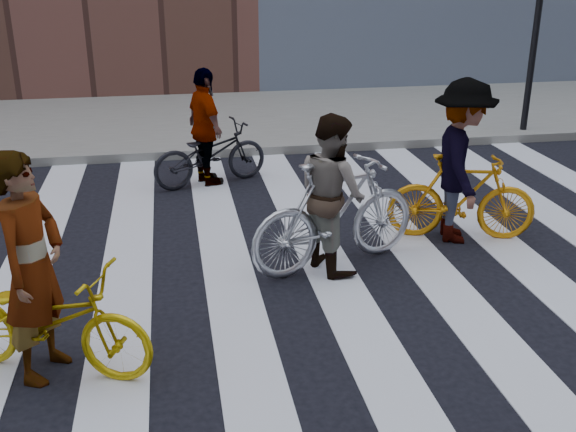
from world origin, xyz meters
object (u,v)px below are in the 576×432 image
object	(u,v)px
rider_mid	(332,193)
rider_left	(33,268)
bike_silver_mid	(336,214)
bike_dark_rear	(210,154)
rider_right	(461,162)
traffic_signal	(541,13)
bike_yellow_right	(462,197)
rider_rear	(205,128)
bike_yellow_left	(47,320)

from	to	relation	value
rider_mid	rider_left	bearing A→B (deg)	100.23
bike_silver_mid	bike_dark_rear	distance (m)	3.32
rider_right	traffic_signal	bearing A→B (deg)	-22.01
bike_yellow_right	rider_rear	bearing A→B (deg)	62.79
bike_yellow_left	bike_silver_mid	size ratio (longest dim) A/B	0.88
rider_left	rider_right	bearing A→B (deg)	-43.41
bike_silver_mid	rider_mid	xyz separation A→B (m)	(-0.05, 0.00, 0.24)
bike_silver_mid	bike_dark_rear	xyz separation A→B (m)	(-1.15, 3.12, -0.15)
rider_rear	traffic_signal	bearing A→B (deg)	-93.69
traffic_signal	rider_rear	distance (m)	6.46
bike_silver_mid	rider_mid	size ratio (longest dim) A/B	1.19
bike_silver_mid	rider_right	xyz separation A→B (m)	(1.63, 0.50, 0.35)
rider_left	rider_mid	size ratio (longest dim) A/B	1.11
bike_silver_mid	bike_dark_rear	bearing A→B (deg)	1.31
traffic_signal	bike_dark_rear	xyz separation A→B (m)	(-6.02, -1.68, -1.81)
bike_silver_mid	rider_rear	bearing A→B (deg)	2.12
bike_silver_mid	rider_left	distance (m)	3.26
bike_yellow_right	rider_mid	size ratio (longest dim) A/B	1.02
bike_yellow_left	rider_left	distance (m)	0.48
rider_left	rider_rear	world-z (taller)	rider_left
bike_yellow_left	traffic_signal	bearing A→B (deg)	-28.48
traffic_signal	bike_yellow_right	distance (m)	5.63
bike_yellow_left	rider_right	distance (m)	4.90
rider_right	bike_yellow_left	bearing A→B (deg)	130.01
rider_right	rider_rear	xyz separation A→B (m)	(-2.83, 2.61, -0.10)
bike_yellow_left	bike_dark_rear	bearing A→B (deg)	2.47
bike_yellow_left	rider_left	world-z (taller)	rider_left
bike_dark_rear	rider_left	size ratio (longest dim) A/B	0.93
traffic_signal	rider_rear	world-z (taller)	traffic_signal
traffic_signal	bike_yellow_left	distance (m)	10.12
bike_yellow_left	rider_rear	distance (m)	4.96
traffic_signal	rider_left	distance (m)	10.09
bike_yellow_left	rider_mid	world-z (taller)	rider_mid
traffic_signal	bike_dark_rear	distance (m)	6.51
traffic_signal	bike_silver_mid	size ratio (longest dim) A/B	1.61
rider_mid	rider_right	xyz separation A→B (m)	(1.68, 0.50, 0.11)
bike_dark_rear	rider_right	bearing A→B (deg)	-152.43
rider_right	rider_rear	world-z (taller)	rider_right
bike_dark_rear	traffic_signal	bearing A→B (deg)	-93.57
bike_yellow_right	rider_rear	world-z (taller)	rider_rear
bike_yellow_left	rider_left	xyz separation A→B (m)	(-0.05, 0.00, 0.48)
bike_dark_rear	rider_rear	xyz separation A→B (m)	(-0.05, 0.00, 0.40)
bike_silver_mid	rider_mid	distance (m)	0.25
bike_dark_rear	rider_right	size ratio (longest dim) A/B	0.92
rider_left	rider_mid	distance (m)	3.20
traffic_signal	rider_left	bearing A→B (deg)	-140.49
rider_rear	rider_mid	bearing A→B (deg)	-178.93
bike_silver_mid	bike_dark_rear	world-z (taller)	bike_silver_mid
bike_silver_mid	rider_right	distance (m)	1.74
traffic_signal	bike_silver_mid	world-z (taller)	traffic_signal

